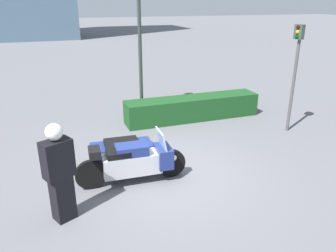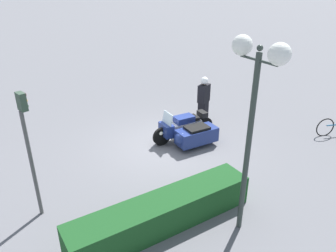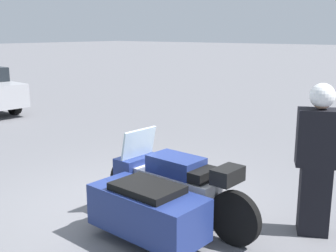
{
  "view_description": "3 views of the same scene",
  "coord_description": "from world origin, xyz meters",
  "px_view_note": "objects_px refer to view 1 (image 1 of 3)",
  "views": [
    {
      "loc": [
        -2.23,
        -6.34,
        3.77
      ],
      "look_at": [
        -0.04,
        -0.29,
        1.31
      ],
      "focal_mm": 35.0,
      "sensor_mm": 36.0,
      "label": 1
    },
    {
      "loc": [
        5.27,
        8.5,
        5.48
      ],
      "look_at": [
        0.04,
        0.19,
        0.84
      ],
      "focal_mm": 35.0,
      "sensor_mm": 36.0,
      "label": 2
    },
    {
      "loc": [
        -3.88,
        4.0,
        2.45
      ],
      "look_at": [
        -0.5,
        -0.3,
        1.22
      ],
      "focal_mm": 45.0,
      "sensor_mm": 36.0,
      "label": 3
    }
  ],
  "objects_px": {
    "officer_rider": "(59,171)",
    "twin_lamp_post": "(139,8)",
    "hedge_bush_curbside": "(193,108)",
    "traffic_light_near": "(296,63)",
    "police_motorcycle": "(131,156)"
  },
  "relations": [
    {
      "from": "police_motorcycle",
      "to": "twin_lamp_post",
      "type": "xyz_separation_m",
      "value": [
        1.38,
        4.04,
        3.09
      ]
    },
    {
      "from": "hedge_bush_curbside",
      "to": "traffic_light_near",
      "type": "bearing_deg",
      "value": -40.97
    },
    {
      "from": "officer_rider",
      "to": "hedge_bush_curbside",
      "type": "height_order",
      "value": "officer_rider"
    },
    {
      "from": "officer_rider",
      "to": "twin_lamp_post",
      "type": "bearing_deg",
      "value": -54.88
    },
    {
      "from": "officer_rider",
      "to": "twin_lamp_post",
      "type": "distance_m",
      "value": 6.51
    },
    {
      "from": "police_motorcycle",
      "to": "hedge_bush_curbside",
      "type": "relative_size",
      "value": 0.53
    },
    {
      "from": "hedge_bush_curbside",
      "to": "twin_lamp_post",
      "type": "distance_m",
      "value": 3.65
    },
    {
      "from": "police_motorcycle",
      "to": "traffic_light_near",
      "type": "distance_m",
      "value": 5.56
    },
    {
      "from": "officer_rider",
      "to": "hedge_bush_curbside",
      "type": "bearing_deg",
      "value": -71.9
    },
    {
      "from": "hedge_bush_curbside",
      "to": "police_motorcycle",
      "type": "bearing_deg",
      "value": -133.41
    },
    {
      "from": "hedge_bush_curbside",
      "to": "twin_lamp_post",
      "type": "height_order",
      "value": "twin_lamp_post"
    },
    {
      "from": "twin_lamp_post",
      "to": "traffic_light_near",
      "type": "distance_m",
      "value": 5.06
    },
    {
      "from": "police_motorcycle",
      "to": "officer_rider",
      "type": "xyz_separation_m",
      "value": [
        -1.55,
        -1.17,
        0.52
      ]
    },
    {
      "from": "traffic_light_near",
      "to": "police_motorcycle",
      "type": "bearing_deg",
      "value": -0.98
    },
    {
      "from": "traffic_light_near",
      "to": "hedge_bush_curbside",
      "type": "bearing_deg",
      "value": -53.41
    }
  ]
}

